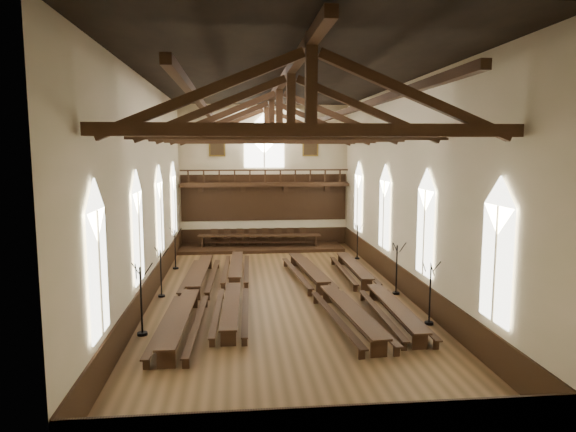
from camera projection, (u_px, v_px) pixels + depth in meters
name	position (u px, v px, depth m)	size (l,w,h in m)	color
ground	(280.00, 295.00, 24.40)	(26.00, 26.00, 0.00)	brown
room_walls	(279.00, 159.00, 23.56)	(26.00, 26.00, 26.00)	beige
wainscot_band	(280.00, 283.00, 24.32)	(12.00, 26.00, 1.20)	#301E0E
side_windows	(280.00, 217.00, 23.91)	(11.85, 19.80, 4.50)	white
end_window	(264.00, 144.00, 36.18)	(2.80, 0.12, 3.80)	white
minstrels_gallery	(265.00, 191.00, 36.38)	(11.80, 1.24, 3.70)	#361B11
portraits	(264.00, 146.00, 36.20)	(7.75, 0.09, 1.45)	brown
roof_trusses	(279.00, 120.00, 23.33)	(11.70, 25.70, 2.80)	#361B11
refectory_row_a	(192.00, 292.00, 22.92)	(1.75, 14.38, 0.74)	#361B11
refectory_row_b	(234.00, 284.00, 24.52)	(1.57, 13.83, 0.69)	#361B11
refectory_row_c	(325.00, 288.00, 23.66)	(2.10, 14.36, 0.73)	#361B11
refectory_row_d	(371.00, 285.00, 24.22)	(1.42, 13.85, 0.69)	#361B11
dais	(260.00, 248.00, 35.59)	(11.40, 3.18, 0.21)	#301E0E
high_table	(259.00, 236.00, 35.48)	(8.50, 1.57, 0.79)	#361B11
high_chairs	(259.00, 235.00, 36.31)	(6.82, 0.52, 1.10)	#361B11
candelabrum_left_near	(142.00, 313.00, 19.03)	(0.80, 0.83, 2.76)	black
candelabrum_left_mid	(161.00, 282.00, 24.00)	(0.68, 0.71, 2.36)	black
candelabrum_left_far	(175.00, 257.00, 29.60)	(0.71, 0.71, 2.41)	black
candelabrum_right_near	(430.00, 305.00, 20.23)	(0.76, 0.74, 2.54)	black
candelabrum_right_mid	(396.00, 279.00, 24.43)	(0.68, 0.77, 2.52)	black
candelabrum_right_far	(357.00, 248.00, 32.30)	(0.64, 0.70, 2.30)	black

